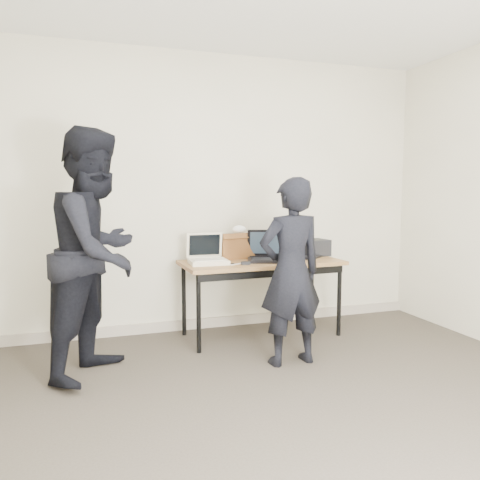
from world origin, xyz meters
name	(u,v)px	position (x,y,z in m)	size (l,w,h in m)	color
room	(316,196)	(0.00, 0.00, 1.35)	(4.60, 4.60, 2.80)	#3F3830
desk	(262,267)	(0.39, 1.83, 0.66)	(1.52, 0.71, 0.72)	brown
laptop_beige	(207,257)	(-0.13, 1.85, 0.77)	(0.34, 0.34, 0.27)	beige
laptop_center	(267,254)	(0.45, 1.84, 0.78)	(0.46, 0.45, 0.29)	black
laptop_right	(305,252)	(0.90, 1.95, 0.77)	(0.39, 0.39, 0.21)	black
leather_satchel	(237,246)	(0.21, 2.05, 0.85)	(0.38, 0.23, 0.25)	brown
tissue	(239,229)	(0.24, 2.06, 1.00)	(0.13, 0.10, 0.08)	white
equipment_box	(313,248)	(1.02, 2.02, 0.80)	(0.28, 0.24, 0.16)	black
power_brick	(246,263)	(0.17, 1.66, 0.73)	(0.08, 0.05, 0.03)	black
cables	(267,260)	(0.44, 1.82, 0.72)	(1.16, 0.42, 0.01)	silver
person_typist	(291,272)	(0.35, 1.09, 0.74)	(0.54, 0.35, 1.48)	black
person_observer	(97,253)	(-1.10, 1.36, 0.92)	(0.89, 0.70, 1.84)	black
baseboard	(211,322)	(0.00, 2.23, 0.05)	(4.50, 0.03, 0.10)	#AA9E8D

